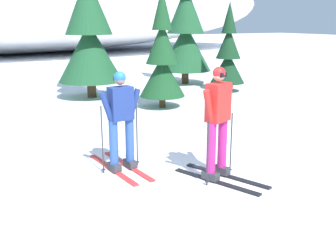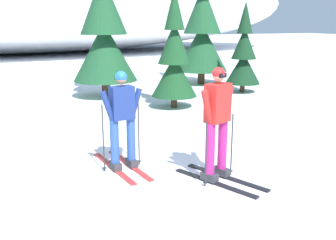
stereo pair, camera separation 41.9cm
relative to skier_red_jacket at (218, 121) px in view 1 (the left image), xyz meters
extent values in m
plane|color=white|center=(-1.26, 0.32, -0.98)|extent=(120.00, 120.00, 0.00)
cube|color=black|center=(0.18, -0.03, -0.96)|extent=(0.69, 1.53, 0.03)
cube|color=black|center=(-0.12, -0.15, -0.96)|extent=(0.69, 1.53, 0.03)
cube|color=#38383D|center=(0.15, 0.07, -0.89)|extent=(0.23, 0.31, 0.12)
cube|color=#38383D|center=(-0.15, -0.05, -0.89)|extent=(0.23, 0.31, 0.12)
cylinder|color=#B7237A|center=(0.15, 0.07, -0.41)|extent=(0.15, 0.15, 0.83)
cylinder|color=#B7237A|center=(-0.15, -0.05, -0.41)|extent=(0.15, 0.15, 0.83)
cube|color=red|center=(0.00, 0.01, 0.31)|extent=(0.47, 0.37, 0.61)
cylinder|color=red|center=(0.23, 0.10, 0.27)|extent=(0.29, 0.19, 0.58)
cylinder|color=red|center=(-0.24, -0.09, 0.27)|extent=(0.29, 0.19, 0.58)
sphere|color=beige|center=(0.00, 0.01, 0.74)|extent=(0.19, 0.19, 0.19)
sphere|color=red|center=(0.00, 0.01, 0.77)|extent=(0.21, 0.21, 0.21)
cube|color=black|center=(0.03, -0.07, 0.75)|extent=(0.15, 0.09, 0.07)
cylinder|color=#2D2D33|center=(0.34, 0.08, -0.45)|extent=(0.02, 0.02, 1.06)
cylinder|color=#2D2D33|center=(0.34, 0.08, -0.92)|extent=(0.07, 0.07, 0.01)
cylinder|color=#2D2D33|center=(-0.30, -0.18, -0.45)|extent=(0.02, 0.02, 1.06)
cylinder|color=#2D2D33|center=(-0.30, -0.18, -0.92)|extent=(0.07, 0.07, 0.01)
cube|color=red|center=(-1.41, 1.16, -0.96)|extent=(0.28, 1.72, 0.03)
cube|color=red|center=(-1.10, 1.19, -0.96)|extent=(0.28, 1.72, 0.03)
cube|color=#38383D|center=(-1.40, 1.06, -0.89)|extent=(0.17, 0.29, 0.12)
cube|color=#38383D|center=(-1.09, 1.09, -0.89)|extent=(0.17, 0.29, 0.12)
cylinder|color=#2D519E|center=(-1.40, 1.06, -0.45)|extent=(0.15, 0.15, 0.76)
cylinder|color=#2D519E|center=(-1.09, 1.09, -0.45)|extent=(0.15, 0.15, 0.76)
cube|color=navy|center=(-1.24, 1.08, 0.21)|extent=(0.42, 0.28, 0.56)
cylinder|color=navy|center=(-1.49, 1.05, 0.15)|extent=(0.28, 0.13, 0.58)
cylinder|color=navy|center=(-1.00, 1.10, 0.15)|extent=(0.28, 0.13, 0.58)
sphere|color=#A37556|center=(-1.24, 1.08, 0.62)|extent=(0.19, 0.19, 0.19)
sphere|color=#2366B2|center=(-1.24, 1.08, 0.65)|extent=(0.21, 0.21, 0.21)
cube|color=black|center=(-1.25, 1.16, 0.63)|extent=(0.15, 0.05, 0.07)
cylinder|color=#2D2D33|center=(-1.58, 1.10, -0.39)|extent=(0.02, 0.02, 1.18)
cylinder|color=#2D2D33|center=(-1.58, 1.10, -0.92)|extent=(0.07, 0.07, 0.01)
cylinder|color=#2D2D33|center=(-0.91, 1.17, -0.39)|extent=(0.02, 0.02, 1.18)
cylinder|color=#2D2D33|center=(-0.91, 1.17, -0.92)|extent=(0.07, 0.07, 0.01)
cylinder|color=#47301E|center=(0.33, 7.88, -0.60)|extent=(0.30, 0.30, 0.75)
cone|color=#1E512D|center=(0.33, 7.88, 0.54)|extent=(2.15, 2.15, 1.93)
cone|color=#1E512D|center=(0.33, 7.88, 2.09)|extent=(1.55, 1.55, 1.93)
cylinder|color=#47301E|center=(1.73, 5.33, -0.74)|extent=(0.19, 0.19, 0.47)
cone|color=#194723|center=(1.73, 5.33, -0.02)|extent=(1.35, 1.35, 1.21)
cone|color=#194723|center=(1.73, 5.33, 0.94)|extent=(0.97, 0.97, 1.21)
cone|color=#194723|center=(1.73, 5.33, 1.91)|extent=(0.59, 0.59, 1.21)
cylinder|color=#47301E|center=(4.69, 9.02, -0.61)|extent=(0.29, 0.29, 0.73)
cone|color=#1E512D|center=(4.69, 9.02, 0.50)|extent=(2.09, 2.09, 1.88)
cone|color=#1E512D|center=(4.69, 9.02, 2.01)|extent=(1.51, 1.51, 1.88)
cylinder|color=#47301E|center=(5.10, 6.66, -0.76)|extent=(0.17, 0.17, 0.44)
cone|color=#14381E|center=(5.10, 6.66, -0.10)|extent=(1.24, 1.24, 1.11)
cone|color=#14381E|center=(5.10, 6.66, 0.79)|extent=(0.90, 0.90, 1.11)
cone|color=#14381E|center=(5.10, 6.66, 1.68)|extent=(0.55, 0.55, 1.11)
camera|label=1|loc=(-3.58, -5.02, 1.56)|focal=42.07mm
camera|label=2|loc=(-3.20, -5.21, 1.56)|focal=42.07mm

